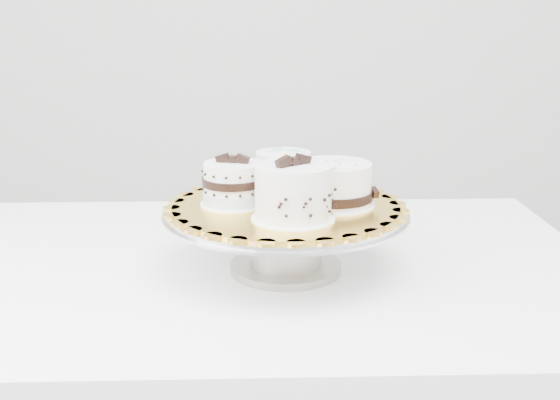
{
  "coord_description": "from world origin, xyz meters",
  "views": [
    {
      "loc": [
        -0.11,
        -0.99,
        1.15
      ],
      "look_at": [
        -0.03,
        0.06,
        0.86
      ],
      "focal_mm": 45.0,
      "sensor_mm": 36.0,
      "label": 1
    }
  ],
  "objects": [
    {
      "name": "cake_swirl",
      "position": [
        -0.02,
        -0.03,
        0.9
      ],
      "size": [
        0.15,
        0.15,
        0.1
      ],
      "rotation": [
        0.0,
        0.0,
        0.58
      ],
      "color": "white",
      "rests_on": "cake_board"
    },
    {
      "name": "cake_dots",
      "position": [
        -0.02,
        0.12,
        0.89
      ],
      "size": [
        0.11,
        0.11,
        0.07
      ],
      "rotation": [
        0.0,
        0.0,
        0.01
      ],
      "color": "white",
      "rests_on": "cake_board"
    },
    {
      "name": "table",
      "position": [
        -0.07,
        0.08,
        0.66
      ],
      "size": [
        1.14,
        0.78,
        0.75
      ],
      "rotation": [
        0.0,
        0.0,
        -0.04
      ],
      "color": "white",
      "rests_on": "floor"
    },
    {
      "name": "cake_stand",
      "position": [
        -0.02,
        0.04,
        0.82
      ],
      "size": [
        0.38,
        0.38,
        0.1
      ],
      "color": "gray",
      "rests_on": "table"
    },
    {
      "name": "cake_board",
      "position": [
        -0.02,
        0.04,
        0.86
      ],
      "size": [
        0.46,
        0.46,
        0.01
      ],
      "primitive_type": "cylinder",
      "rotation": [
        0.0,
        0.0,
        0.39
      ],
      "color": "gold",
      "rests_on": "cake_stand"
    },
    {
      "name": "cake_ribbon",
      "position": [
        0.05,
        0.04,
        0.89
      ],
      "size": [
        0.14,
        0.14,
        0.07
      ],
      "rotation": [
        0.0,
        0.0,
        0.21
      ],
      "color": "white",
      "rests_on": "cake_board"
    },
    {
      "name": "cake_banded",
      "position": [
        -0.1,
        0.05,
        0.89
      ],
      "size": [
        0.11,
        0.11,
        0.08
      ],
      "rotation": [
        0.0,
        0.0,
        -0.3
      ],
      "color": "white",
      "rests_on": "cake_board"
    }
  ]
}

